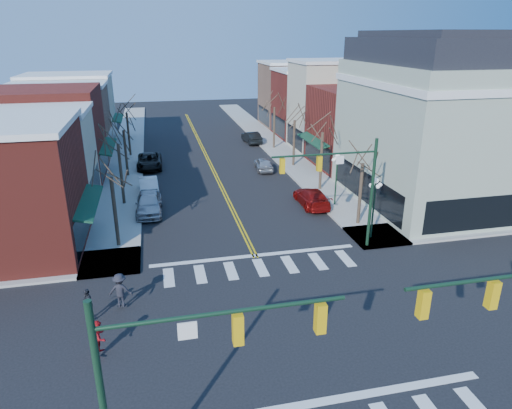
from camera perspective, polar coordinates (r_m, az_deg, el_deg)
ground at (r=22.34m, az=4.36°, el=-15.29°), size 160.00×160.00×0.00m
sidewalk_left at (r=39.58m, az=-16.57°, el=0.54°), size 3.50×70.00×0.15m
sidewalk_right at (r=41.96m, az=7.94°, el=2.35°), size 3.50×70.00×0.15m
bldg_left_stucco_a at (r=39.19m, az=-27.04°, el=4.57°), size 10.00×7.00×7.50m
bldg_left_brick_b at (r=46.68m, az=-24.96°, el=7.80°), size 10.00×9.00×8.50m
bldg_left_tan at (r=54.69m, az=-23.27°, el=9.30°), size 10.00×7.50×7.80m
bldg_left_stucco_b at (r=62.20m, az=-22.13°, el=10.83°), size 10.00×8.00×8.20m
bldg_right_brick_a at (r=48.72m, az=13.37°, el=9.32°), size 10.00×8.50×8.00m
bldg_right_stucco at (r=55.53m, az=9.98°, el=11.94°), size 10.00×7.00×10.00m
bldg_right_brick_b at (r=62.56m, az=7.31°, el=12.33°), size 10.00×8.00×8.50m
bldg_right_tan at (r=70.03m, az=5.07°, el=13.49°), size 10.00×8.00×9.00m
victorian_corner at (r=39.18m, az=22.15°, el=9.69°), size 12.25×14.25×13.30m
traffic_mast_near_left at (r=12.92m, az=-10.22°, el=-20.16°), size 6.60×0.28×7.20m
traffic_mast_far_right at (r=28.29m, az=11.07°, el=3.01°), size 6.60×0.28×7.20m
lamppost_corner at (r=30.89m, az=14.58°, el=0.80°), size 0.36×0.36×4.33m
lamppost_midblock at (r=36.48m, az=10.05°, el=4.19°), size 0.36×0.36×4.33m
tree_left_a at (r=30.33m, az=-17.20°, el=-1.01°), size 0.24×0.24×4.76m
tree_left_b at (r=37.85m, az=-16.49°, el=3.55°), size 0.24×0.24×5.04m
tree_left_c at (r=45.63m, az=-15.96°, el=6.12°), size 0.24×0.24×4.55m
tree_left_d at (r=53.39m, az=-15.63°, el=8.37°), size 0.24×0.24×4.90m
tree_right_a at (r=33.29m, az=12.89°, el=1.20°), size 0.24×0.24×4.62m
tree_right_b at (r=40.22m, az=8.14°, el=5.29°), size 0.24×0.24×5.18m
tree_right_c at (r=47.60m, az=4.76°, el=7.59°), size 0.24×0.24×4.83m
tree_right_d at (r=55.10m, az=2.28°, el=9.51°), size 0.24×0.24×4.97m
car_left_near at (r=36.07m, az=-13.24°, el=0.18°), size 2.09×4.90×1.65m
car_left_mid at (r=40.14m, az=-13.25°, el=2.13°), size 1.74×4.48×1.46m
car_left_far at (r=48.46m, az=-13.17°, el=5.31°), size 2.57×5.36×1.47m
car_right_near at (r=36.97m, az=6.97°, el=0.90°), size 2.02×4.89×1.41m
car_right_mid at (r=46.40m, az=0.94°, el=5.10°), size 1.84×4.03×1.34m
car_right_far at (r=58.35m, az=-0.56°, el=8.39°), size 1.95×4.58×1.47m
pedestrian_red_b at (r=21.26m, az=-18.99°, el=-15.43°), size 0.80×0.92×1.63m
pedestrian_dark_a at (r=23.69m, az=-20.25°, el=-11.57°), size 0.79×1.03×1.63m
pedestrian_dark_b at (r=24.12m, az=-16.60°, el=-10.24°), size 1.27×0.87×1.81m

